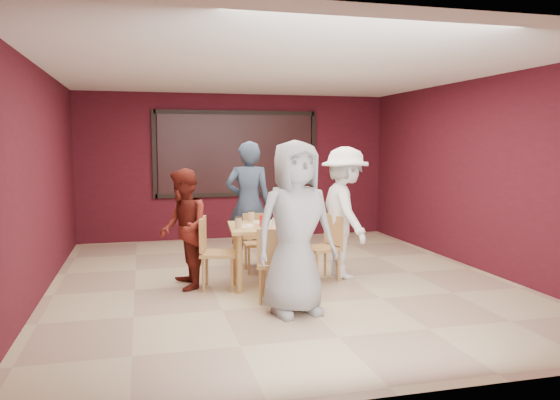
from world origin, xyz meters
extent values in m
plane|color=#CCBB8E|center=(0.00, 0.00, 0.00)|extent=(7.00, 7.00, 0.00)
cube|color=black|center=(0.00, 3.45, 1.65)|extent=(3.00, 0.02, 1.50)
cube|color=#DCAF5A|center=(-0.22, -0.13, 0.76)|extent=(1.09, 1.09, 0.04)
cylinder|color=#DCAF5A|center=(-0.57, 0.30, 0.37)|extent=(0.07, 0.07, 0.74)
cylinder|color=#DCAF5A|center=(0.22, 0.22, 0.37)|extent=(0.07, 0.07, 0.74)
cylinder|color=#DCAF5A|center=(-0.65, -0.49, 0.37)|extent=(0.07, 0.07, 0.74)
cylinder|color=#DCAF5A|center=(0.14, -0.57, 0.37)|extent=(0.07, 0.07, 0.74)
cylinder|color=white|center=(-0.22, -0.45, 0.79)|extent=(0.25, 0.25, 0.01)
cone|color=#C28444|center=(-0.22, -0.45, 0.80)|extent=(0.23, 0.23, 0.02)
cylinder|color=beige|center=(-0.08, -0.54, 0.85)|extent=(0.09, 0.09, 0.14)
cylinder|color=black|center=(-0.08, -0.54, 0.93)|extent=(0.09, 0.09, 0.01)
cylinder|color=white|center=(-0.22, 0.18, 0.79)|extent=(0.25, 0.25, 0.01)
cone|color=#C28444|center=(-0.22, 0.18, 0.80)|extent=(0.23, 0.23, 0.02)
cylinder|color=beige|center=(-0.35, 0.28, 0.85)|extent=(0.09, 0.09, 0.14)
cylinder|color=black|center=(-0.35, 0.28, 0.93)|extent=(0.09, 0.09, 0.01)
cylinder|color=white|center=(-0.53, -0.13, 0.79)|extent=(0.25, 0.25, 0.01)
cone|color=#C28444|center=(-0.53, -0.13, 0.80)|extent=(0.23, 0.23, 0.02)
cylinder|color=beige|center=(-0.62, -0.27, 0.85)|extent=(0.09, 0.09, 0.14)
cylinder|color=black|center=(-0.62, -0.27, 0.93)|extent=(0.09, 0.09, 0.01)
cylinder|color=white|center=(0.10, -0.13, 0.79)|extent=(0.25, 0.25, 0.01)
cone|color=#C28444|center=(0.10, -0.13, 0.80)|extent=(0.23, 0.23, 0.02)
cylinder|color=beige|center=(0.19, 0.00, 0.85)|extent=(0.09, 0.09, 0.14)
cylinder|color=black|center=(0.19, 0.00, 0.93)|extent=(0.09, 0.09, 0.01)
cylinder|color=white|center=(-0.13, -0.16, 0.83)|extent=(0.06, 0.06, 0.10)
cylinder|color=white|center=(-0.19, -0.22, 0.83)|extent=(0.05, 0.05, 0.08)
cylinder|color=red|center=(-0.30, -0.18, 0.86)|extent=(0.07, 0.07, 0.15)
cube|color=black|center=(-0.21, -0.05, 0.84)|extent=(0.14, 0.09, 0.12)
cube|color=tan|center=(-0.28, -0.92, 0.44)|extent=(0.54, 0.54, 0.04)
cylinder|color=tan|center=(-0.06, -0.81, 0.21)|extent=(0.04, 0.04, 0.42)
cylinder|color=tan|center=(-0.39, -0.70, 0.21)|extent=(0.04, 0.04, 0.42)
cylinder|color=tan|center=(-0.17, -1.14, 0.21)|extent=(0.04, 0.04, 0.42)
cylinder|color=tan|center=(-0.50, -1.03, 0.21)|extent=(0.04, 0.04, 0.42)
cube|color=tan|center=(-0.34, -1.10, 0.68)|extent=(0.42, 0.17, 0.41)
cube|color=tan|center=(-0.19, 0.57, 0.41)|extent=(0.42, 0.42, 0.04)
cylinder|color=tan|center=(-0.36, 0.41, 0.20)|extent=(0.03, 0.03, 0.39)
cylinder|color=tan|center=(-0.03, 0.40, 0.20)|extent=(0.03, 0.03, 0.39)
cylinder|color=tan|center=(-0.34, 0.74, 0.20)|extent=(0.03, 0.03, 0.39)
cylinder|color=tan|center=(-0.02, 0.72, 0.20)|extent=(0.03, 0.03, 0.39)
cube|color=tan|center=(-0.18, 0.75, 0.64)|extent=(0.40, 0.05, 0.38)
cube|color=tan|center=(-0.87, -0.21, 0.46)|extent=(0.54, 0.54, 0.04)
cylinder|color=tan|center=(-0.74, -0.42, 0.22)|extent=(0.04, 0.04, 0.43)
cylinder|color=tan|center=(-0.65, -0.07, 0.22)|extent=(0.04, 0.04, 0.43)
cylinder|color=tan|center=(-1.09, -0.34, 0.22)|extent=(0.04, 0.04, 0.43)
cylinder|color=tan|center=(-1.00, 0.01, 0.22)|extent=(0.04, 0.04, 0.43)
cube|color=tan|center=(-1.06, -0.16, 0.71)|extent=(0.14, 0.44, 0.42)
cube|color=tan|center=(0.54, -0.11, 0.44)|extent=(0.51, 0.51, 0.04)
cylinder|color=tan|center=(0.33, 0.02, 0.21)|extent=(0.04, 0.04, 0.42)
cylinder|color=tan|center=(0.41, -0.31, 0.21)|extent=(0.04, 0.04, 0.42)
cylinder|color=tan|center=(0.67, 0.10, 0.21)|extent=(0.04, 0.04, 0.42)
cylinder|color=tan|center=(0.75, -0.23, 0.21)|extent=(0.04, 0.04, 0.42)
cube|color=tan|center=(0.73, -0.06, 0.68)|extent=(0.13, 0.42, 0.41)
imported|color=gray|center=(-0.20, -1.42, 0.95)|extent=(1.02, 0.75, 1.89)
imported|color=#2D3B50|center=(-0.25, 0.99, 0.94)|extent=(0.76, 0.57, 1.89)
imported|color=#5F1912|center=(-1.30, -0.07, 0.77)|extent=(0.62, 0.78, 1.54)
imported|color=white|center=(0.91, -0.02, 0.90)|extent=(0.68, 1.17, 1.81)
camera|label=1|loc=(-1.80, -7.02, 1.86)|focal=35.00mm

